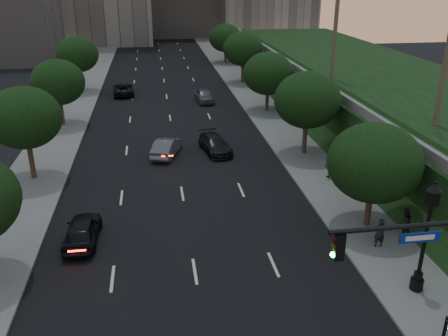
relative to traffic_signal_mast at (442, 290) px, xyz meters
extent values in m
cube|color=black|center=(-7.89, 32.58, -3.66)|extent=(16.00, 140.00, 0.02)
cube|color=slate|center=(2.36, 32.58, -3.60)|extent=(4.50, 140.00, 0.15)
cube|color=slate|center=(-18.14, 32.58, -3.60)|extent=(4.50, 140.00, 0.15)
cube|color=black|center=(14.11, 30.58, -1.67)|extent=(18.00, 90.00, 4.00)
cube|color=slate|center=(5.61, 30.58, 0.68)|extent=(0.35, 90.00, 0.70)
cylinder|color=#38281C|center=(2.41, 10.58, -2.24)|extent=(0.36, 0.36, 2.86)
ellipsoid|color=black|center=(2.41, 10.58, 0.36)|extent=(5.20, 5.20, 4.42)
cylinder|color=#38281C|center=(2.41, 22.58, -2.07)|extent=(0.36, 0.36, 3.21)
ellipsoid|color=black|center=(2.41, 22.58, 0.85)|extent=(5.20, 5.20, 4.42)
cylinder|color=#38281C|center=(2.41, 35.58, -2.24)|extent=(0.36, 0.36, 2.86)
ellipsoid|color=black|center=(2.41, 35.58, 0.36)|extent=(5.20, 5.20, 4.42)
cylinder|color=#38281C|center=(2.41, 49.58, -2.07)|extent=(0.36, 0.36, 3.21)
ellipsoid|color=black|center=(2.41, 49.58, 0.85)|extent=(5.20, 5.20, 4.42)
cylinder|color=#38281C|center=(2.41, 64.58, -2.24)|extent=(0.36, 0.36, 2.86)
ellipsoid|color=black|center=(2.41, 64.58, 0.36)|extent=(5.20, 5.20, 4.42)
cylinder|color=#38281C|center=(-18.19, 20.58, -2.04)|extent=(0.36, 0.36, 3.26)
ellipsoid|color=black|center=(-18.19, 20.58, 0.92)|extent=(5.00, 5.00, 4.25)
cylinder|color=#38281C|center=(-18.19, 33.58, -2.18)|extent=(0.36, 0.36, 2.99)
ellipsoid|color=black|center=(-18.19, 33.58, 0.54)|extent=(5.00, 5.00, 4.25)
cylinder|color=#38281C|center=(-18.19, 47.58, -2.04)|extent=(0.36, 0.36, 3.26)
ellipsoid|color=black|center=(-18.19, 47.58, 0.92)|extent=(5.00, 5.00, 4.25)
cylinder|color=#4C4233|center=(8.11, 32.58, 7.58)|extent=(0.40, 0.40, 14.50)
cylinder|color=black|center=(-1.61, 0.00, 2.63)|extent=(5.40, 0.16, 0.16)
cube|color=black|center=(-3.91, 0.00, 2.08)|extent=(0.32, 0.22, 0.95)
sphere|color=black|center=(-4.09, 0.00, 2.41)|extent=(0.20, 0.20, 0.20)
sphere|color=#3F2B0A|center=(-4.09, 0.00, 2.11)|extent=(0.20, 0.20, 0.20)
sphere|color=#19F24C|center=(-4.09, 0.00, 1.81)|extent=(0.20, 0.20, 0.20)
cube|color=#0B2597|center=(-1.21, 0.00, 2.18)|extent=(1.40, 0.05, 0.35)
cylinder|color=black|center=(2.11, 4.49, -3.32)|extent=(0.60, 0.60, 0.70)
cylinder|color=black|center=(2.11, 4.49, -2.82)|extent=(0.40, 0.40, 0.40)
cylinder|color=black|center=(2.11, 4.49, -0.87)|extent=(0.18, 0.18, 3.60)
cube|color=black|center=(2.11, 4.49, 1.18)|extent=(0.42, 0.42, 0.70)
cone|color=black|center=(2.11, 4.49, 1.68)|extent=(0.64, 0.64, 0.35)
sphere|color=black|center=(2.11, 4.49, 1.88)|extent=(0.14, 0.14, 0.14)
imported|color=black|center=(-13.69, 11.30, -2.94)|extent=(1.91, 4.36, 1.46)
imported|color=#5C5E64|center=(-8.63, 23.97, -2.96)|extent=(2.78, 4.58, 1.43)
imported|color=black|center=(-12.98, 45.22, -2.97)|extent=(2.74, 5.22, 1.40)
imported|color=black|center=(-4.65, 24.17, -3.00)|extent=(2.69, 4.92, 1.35)
imported|color=#54565B|center=(-3.72, 40.44, -2.93)|extent=(2.10, 4.47, 1.48)
imported|color=black|center=(2.01, 8.24, -2.69)|extent=(0.62, 0.43, 1.66)
imported|color=black|center=(3.87, 9.09, -2.68)|extent=(0.90, 0.75, 1.69)
imported|color=black|center=(2.74, 17.41, -2.64)|extent=(1.11, 0.66, 1.77)
camera|label=1|loc=(-9.41, -12.11, 10.07)|focal=38.00mm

